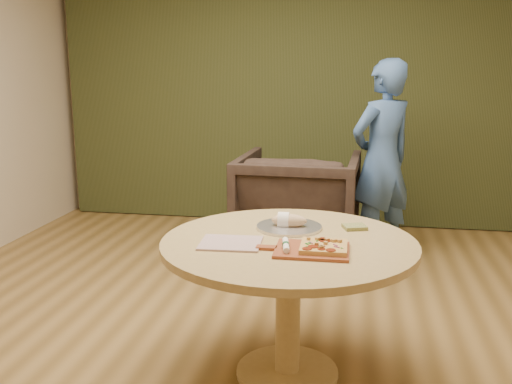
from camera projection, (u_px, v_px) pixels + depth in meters
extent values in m
cube|color=olive|center=(234.00, 351.00, 3.32)|extent=(5.00, 6.00, 0.02)
cube|color=beige|center=(294.00, 87.00, 5.91)|extent=(5.00, 0.02, 2.80)
cube|color=#2B3116|center=(293.00, 87.00, 5.80)|extent=(4.80, 0.14, 2.78)
cylinder|color=tan|center=(287.00, 371.00, 3.05)|extent=(0.54, 0.54, 0.03)
cylinder|color=tan|center=(288.00, 312.00, 2.98)|extent=(0.13, 0.13, 0.68)
cylinder|color=tan|center=(289.00, 244.00, 2.90)|extent=(1.30, 1.30, 0.04)
cube|color=brown|center=(312.00, 250.00, 2.71)|extent=(0.35, 0.28, 0.01)
cube|color=brown|center=(266.00, 248.00, 2.75)|extent=(0.10, 0.05, 0.01)
cube|color=tan|center=(324.00, 247.00, 2.71)|extent=(0.22, 0.22, 0.02)
cylinder|color=#661D0B|center=(321.00, 249.00, 2.63)|extent=(0.04, 0.04, 0.00)
cylinder|color=#661D0B|center=(323.00, 239.00, 2.78)|extent=(0.05, 0.05, 0.00)
cylinder|color=#661D0B|center=(307.00, 249.00, 2.63)|extent=(0.05, 0.05, 0.00)
cylinder|color=#661D0B|center=(331.00, 250.00, 2.61)|extent=(0.05, 0.05, 0.00)
cylinder|color=#661D0B|center=(325.00, 241.00, 2.76)|extent=(0.05, 0.05, 0.00)
cylinder|color=#661D0B|center=(313.00, 246.00, 2.67)|extent=(0.05, 0.05, 0.00)
cube|color=tan|center=(322.00, 247.00, 2.65)|extent=(0.02, 0.02, 0.01)
cube|color=tan|center=(321.00, 247.00, 2.64)|extent=(0.02, 0.02, 0.01)
cube|color=tan|center=(309.00, 238.00, 2.77)|extent=(0.02, 0.02, 0.01)
cube|color=tan|center=(333.00, 241.00, 2.74)|extent=(0.03, 0.03, 0.01)
cube|color=tan|center=(317.00, 244.00, 2.69)|extent=(0.02, 0.02, 0.01)
cube|color=tan|center=(318.00, 239.00, 2.77)|extent=(0.03, 0.03, 0.01)
cube|color=tan|center=(339.00, 241.00, 2.74)|extent=(0.03, 0.03, 0.01)
cube|color=tan|center=(327.00, 239.00, 2.76)|extent=(0.03, 0.03, 0.01)
cube|color=tan|center=(326.00, 243.00, 2.70)|extent=(0.02, 0.02, 0.01)
cube|color=#1D681A|center=(317.00, 241.00, 2.75)|extent=(0.01, 0.01, 0.00)
cube|color=#1D681A|center=(309.00, 243.00, 2.72)|extent=(0.01, 0.01, 0.00)
cube|color=#1D681A|center=(327.00, 242.00, 2.73)|extent=(0.01, 0.01, 0.00)
cube|color=#1D681A|center=(307.00, 247.00, 2.67)|extent=(0.01, 0.01, 0.00)
cube|color=#1D681A|center=(324.00, 242.00, 2.73)|extent=(0.01, 0.01, 0.00)
cube|color=#1D681A|center=(308.00, 244.00, 2.70)|extent=(0.01, 0.01, 0.00)
cube|color=#1D681A|center=(310.00, 243.00, 2.72)|extent=(0.01, 0.01, 0.00)
cube|color=#1D681A|center=(318.00, 247.00, 2.66)|extent=(0.01, 0.01, 0.00)
cube|color=#1D681A|center=(306.00, 243.00, 2.71)|extent=(0.01, 0.01, 0.00)
cube|color=#1D681A|center=(342.00, 248.00, 2.64)|extent=(0.01, 0.01, 0.00)
cube|color=#89395F|center=(322.00, 246.00, 2.68)|extent=(0.03, 0.01, 0.00)
cube|color=#89395F|center=(311.00, 243.00, 2.72)|extent=(0.02, 0.03, 0.00)
cube|color=#89395F|center=(335.00, 240.00, 2.76)|extent=(0.03, 0.02, 0.00)
cube|color=#89395F|center=(337.00, 247.00, 2.66)|extent=(0.03, 0.02, 0.00)
cube|color=#89395F|center=(319.00, 239.00, 2.78)|extent=(0.02, 0.03, 0.00)
cube|color=#89395F|center=(335.00, 245.00, 2.69)|extent=(0.02, 0.03, 0.00)
cylinder|color=white|center=(286.00, 245.00, 2.72)|extent=(0.06, 0.17, 0.03)
cylinder|color=#194C26|center=(286.00, 245.00, 2.72)|extent=(0.04, 0.03, 0.03)
cube|color=silver|center=(285.00, 239.00, 2.81)|extent=(0.02, 0.04, 0.00)
cube|color=silver|center=(231.00, 243.00, 2.83)|extent=(0.31, 0.27, 0.01)
cylinder|color=silver|center=(289.00, 228.00, 3.10)|extent=(0.35, 0.35, 0.01)
cylinder|color=silver|center=(289.00, 227.00, 3.10)|extent=(0.36, 0.36, 0.02)
ellipsoid|color=#D3B080|center=(289.00, 220.00, 3.10)|extent=(0.19, 0.08, 0.07)
cylinder|color=white|center=(284.00, 220.00, 3.10)|extent=(0.06, 0.09, 0.09)
cube|color=brown|center=(355.00, 227.00, 3.09)|extent=(0.15, 0.13, 0.02)
imported|color=black|center=(299.00, 200.00, 4.81)|extent=(1.02, 0.96, 1.01)
imported|color=#3D619A|center=(382.00, 160.00, 4.79)|extent=(0.73, 0.70, 1.68)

